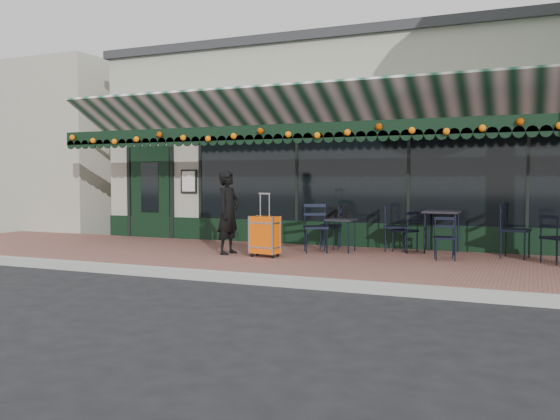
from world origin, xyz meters
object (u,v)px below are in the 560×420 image
at_px(chair_b_right, 396,227).
at_px(chair_b_front, 316,228).
at_px(suitcase, 265,236).
at_px(cafe_table_a, 442,215).
at_px(chair_b_left, 330,226).
at_px(chair_a_left, 405,231).
at_px(chair_a_front, 445,238).
at_px(chair_a_extra, 557,239).
at_px(chair_a_right, 515,231).
at_px(woman, 228,212).
at_px(cafe_table_b, 341,222).

relative_size(chair_b_right, chair_b_front, 0.98).
relative_size(suitcase, chair_b_front, 1.21).
bearing_deg(cafe_table_a, chair_b_left, -178.41).
height_order(chair_a_left, chair_a_front, chair_a_left).
bearing_deg(chair_a_extra, chair_a_left, 33.89).
relative_size(chair_a_left, chair_b_right, 0.87).
bearing_deg(chair_a_right, chair_b_front, 109.52).
height_order(woman, chair_a_front, woman).
distance_m(woman, chair_a_extra, 5.72).
xyz_separation_m(chair_a_left, chair_b_left, (-1.53, 0.06, 0.04)).
height_order(cafe_table_a, chair_a_left, cafe_table_a).
bearing_deg(chair_b_right, chair_a_left, -126.23).
bearing_deg(chair_b_front, woman, -173.70).
bearing_deg(chair_a_extra, chair_b_right, 32.88).
relative_size(cafe_table_b, chair_a_extra, 0.76).
distance_m(chair_a_right, chair_a_front, 1.34).
xyz_separation_m(chair_a_right, chair_b_left, (-3.50, 0.20, -0.04)).
bearing_deg(chair_b_front, chair_a_extra, -22.88).
height_order(woman, chair_b_front, woman).
xyz_separation_m(chair_a_left, chair_b_front, (-1.56, -0.73, 0.07)).
xyz_separation_m(cafe_table_a, cafe_table_b, (-1.81, -0.58, -0.15)).
xyz_separation_m(cafe_table_b, chair_a_left, (1.14, 0.46, -0.17)).
height_order(woman, chair_b_left, woman).
relative_size(woman, chair_a_right, 1.60).
bearing_deg(suitcase, chair_a_extra, 21.66).
bearing_deg(chair_a_right, cafe_table_a, 88.64).
height_order(cafe_table_a, chair_b_right, chair_b_right).
distance_m(chair_a_left, chair_a_extra, 2.69).
bearing_deg(chair_a_front, suitcase, -177.72).
relative_size(suitcase, cafe_table_a, 1.42).
distance_m(suitcase, chair_a_front, 3.16).
distance_m(cafe_table_a, chair_a_right, 1.35).
bearing_deg(chair_a_right, chair_a_front, 133.72).
bearing_deg(chair_b_left, chair_a_right, 75.44).
bearing_deg(cafe_table_a, chair_a_left, -169.38).
bearing_deg(chair_a_front, chair_a_right, 20.72).
bearing_deg(suitcase, chair_a_front, 23.61).
height_order(suitcase, chair_b_left, suitcase).
bearing_deg(chair_a_front, chair_a_extra, -3.12).
xyz_separation_m(chair_a_right, chair_a_front, (-1.11, -0.74, -0.11)).
xyz_separation_m(cafe_table_b, chair_a_front, (2.01, -0.42, -0.19)).
bearing_deg(chair_a_left, chair_b_right, -90.88).
relative_size(woman, chair_a_front, 2.07).
height_order(chair_b_left, chair_b_front, chair_b_front).
bearing_deg(cafe_table_b, chair_b_front, -146.61).
bearing_deg(chair_a_left, woman, -37.39).
height_order(cafe_table_b, chair_a_extra, chair_a_extra).
xyz_separation_m(suitcase, chair_b_left, (0.65, 1.78, 0.06)).
bearing_deg(chair_b_left, chair_b_front, -13.55).
bearing_deg(woman, chair_a_front, -75.89).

